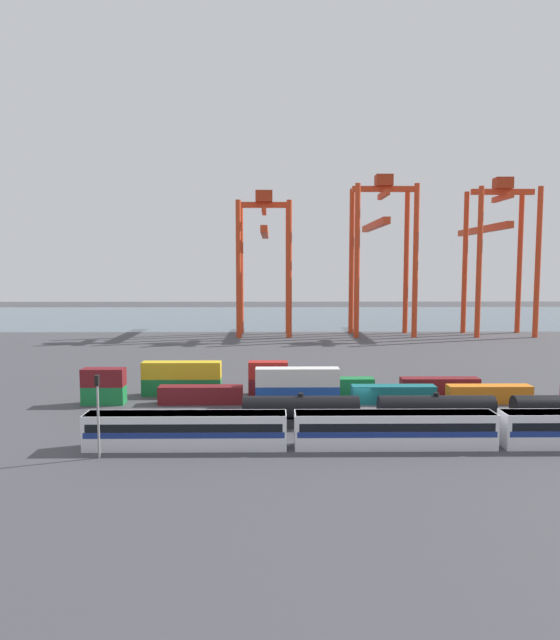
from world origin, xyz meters
TOP-DOWN VIEW (x-y plane):
  - ground_plane at (0.00, 40.00)m, footprint 420.00×420.00m
  - harbour_water at (0.00, 148.86)m, footprint 400.00×110.00m
  - passenger_train at (0.60, -18.33)m, footprint 67.43×3.14m
  - signal_mast at (-30.67, -21.49)m, footprint 0.36×0.60m
  - shipping_container_0 at (-37.15, 2.00)m, footprint 6.04×2.44m
  - shipping_container_1 at (-37.15, 2.00)m, footprint 6.04×2.44m
  - shipping_container_2 at (-23.16, 2.00)m, footprint 12.10×2.44m
  - shipping_container_3 at (-9.18, 2.00)m, footprint 12.10×2.44m
  - shipping_container_4 at (-9.18, 2.00)m, footprint 12.10×2.44m
  - shipping_container_5 at (4.81, 2.00)m, footprint 12.10×2.44m
  - shipping_container_6 at (18.79, 2.00)m, footprint 12.10×2.44m
  - shipping_container_10 at (-26.80, 7.67)m, footprint 12.10×2.44m
  - shipping_container_11 at (-26.80, 7.67)m, footprint 12.10×2.44m
  - shipping_container_12 at (-13.45, 7.67)m, footprint 6.04×2.44m
  - shipping_container_13 at (-13.45, 7.67)m, footprint 6.04×2.44m
  - shipping_container_14 at (-0.10, 7.67)m, footprint 6.04×2.44m
  - shipping_container_15 at (13.25, 7.67)m, footprint 12.10×2.44m
  - gantry_crane_west at (-15.25, 88.35)m, footprint 15.73×36.61m
  - gantry_crane_central at (18.97, 88.47)m, footprint 18.01×38.70m
  - gantry_crane_east at (53.19, 89.06)m, footprint 18.10×42.29m

SIDE VIEW (x-z plane):
  - ground_plane at x=0.00m, z-range 0.00..0.00m
  - harbour_water at x=0.00m, z-range 0.00..0.01m
  - shipping_container_0 at x=-37.15m, z-range 0.00..2.60m
  - shipping_container_2 at x=-23.16m, z-range 0.00..2.60m
  - shipping_container_3 at x=-9.18m, z-range 0.00..2.60m
  - shipping_container_5 at x=4.81m, z-range 0.00..2.60m
  - shipping_container_6 at x=18.79m, z-range 0.00..2.60m
  - shipping_container_10 at x=-26.80m, z-range 0.00..2.60m
  - shipping_container_12 at x=-13.45m, z-range 0.00..2.60m
  - shipping_container_14 at x=-0.10m, z-range 0.00..2.60m
  - shipping_container_15 at x=13.25m, z-range 0.00..2.60m
  - passenger_train at x=0.60m, z-range 0.19..4.09m
  - shipping_container_1 at x=-37.15m, z-range 2.60..5.20m
  - shipping_container_4 at x=-9.18m, z-range 2.60..5.20m
  - shipping_container_11 at x=-26.80m, z-range 2.60..5.20m
  - shipping_container_13 at x=-13.45m, z-range 2.60..5.20m
  - signal_mast at x=-30.67m, z-range 1.21..9.91m
  - gantry_crane_west at x=-15.25m, z-range 4.78..46.31m
  - gantry_crane_east at x=53.19m, z-range 4.90..50.21m
  - gantry_crane_central at x=18.97m, z-range 4.97..51.04m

